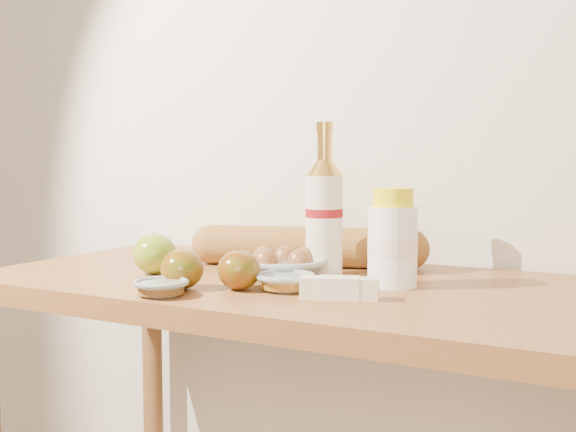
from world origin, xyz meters
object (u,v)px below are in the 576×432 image
at_px(table, 296,344).
at_px(baguette, 308,247).
at_px(bourbon_bottle, 324,214).
at_px(cream_bottle, 393,241).
at_px(egg_bowl, 283,266).

xyz_separation_m(table, baguette, (-0.05, 0.15, 0.16)).
bearing_deg(baguette, bourbon_bottle, -65.23).
distance_m(bourbon_bottle, baguette, 0.14).
distance_m(cream_bottle, egg_bowl, 0.22).
xyz_separation_m(egg_bowl, baguette, (-0.02, 0.15, 0.02)).
distance_m(cream_bottle, baguette, 0.27).
distance_m(bourbon_bottle, egg_bowl, 0.13).
xyz_separation_m(table, egg_bowl, (-0.03, -0.00, 0.15)).
height_order(table, baguette, baguette).
height_order(table, egg_bowl, egg_bowl).
xyz_separation_m(cream_bottle, egg_bowl, (-0.21, -0.02, -0.06)).
xyz_separation_m(bourbon_bottle, baguette, (-0.08, 0.09, -0.08)).
xyz_separation_m(table, bourbon_bottle, (0.03, 0.06, 0.24)).
bearing_deg(bourbon_bottle, baguette, 127.50).
bearing_deg(bourbon_bottle, egg_bowl, -136.61).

